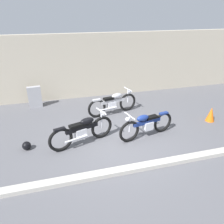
# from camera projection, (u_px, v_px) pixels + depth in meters

# --- Properties ---
(ground_plane) EXTENTS (40.00, 40.00, 0.00)m
(ground_plane) POSITION_uv_depth(u_px,v_px,m) (118.00, 143.00, 7.06)
(ground_plane) COLOR #56565B
(building_wall) EXTENTS (18.00, 0.30, 2.89)m
(building_wall) POSITION_uv_depth(u_px,v_px,m) (91.00, 66.00, 10.27)
(building_wall) COLOR #B2A893
(building_wall) RESTS_ON ground_plane
(curb_strip) EXTENTS (18.00, 0.24, 0.12)m
(curb_strip) POSITION_uv_depth(u_px,v_px,m) (134.00, 168.00, 5.84)
(curb_strip) COLOR #B7B2A8
(curb_strip) RESTS_ON ground_plane
(stone_marker) EXTENTS (0.56, 0.26, 0.92)m
(stone_marker) POSITION_uv_depth(u_px,v_px,m) (35.00, 97.00, 9.40)
(stone_marker) COLOR #9E9EA3
(stone_marker) RESTS_ON ground_plane
(helmet) EXTENTS (0.26, 0.26, 0.26)m
(helmet) POSITION_uv_depth(u_px,v_px,m) (27.00, 146.00, 6.67)
(helmet) COLOR black
(helmet) RESTS_ON ground_plane
(traffic_cone) EXTENTS (0.32, 0.32, 0.55)m
(traffic_cone) POSITION_uv_depth(u_px,v_px,m) (211.00, 114.00, 8.31)
(traffic_cone) COLOR orange
(traffic_cone) RESTS_ON ground_plane
(motorcycle_blue) EXTENTS (2.02, 0.70, 0.92)m
(motorcycle_blue) POSITION_uv_depth(u_px,v_px,m) (146.00, 124.00, 7.22)
(motorcycle_blue) COLOR black
(motorcycle_blue) RESTS_ON ground_plane
(motorcycle_silver) EXTENTS (2.09, 0.70, 0.95)m
(motorcycle_silver) POSITION_uv_depth(u_px,v_px,m) (113.00, 103.00, 8.81)
(motorcycle_silver) COLOR black
(motorcycle_silver) RESTS_ON ground_plane
(motorcycle_black) EXTENTS (2.07, 0.87, 0.96)m
(motorcycle_black) POSITION_uv_depth(u_px,v_px,m) (83.00, 131.00, 6.82)
(motorcycle_black) COLOR black
(motorcycle_black) RESTS_ON ground_plane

